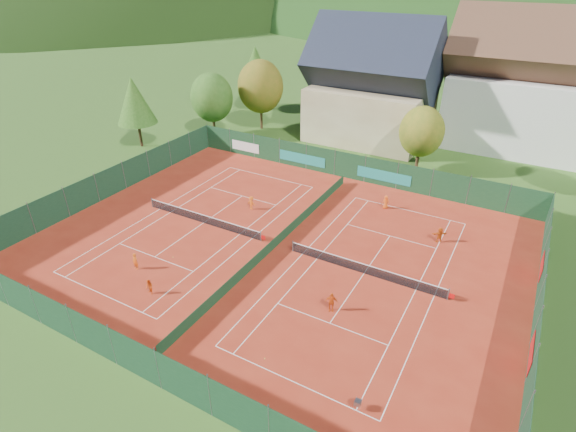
# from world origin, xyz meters

# --- Properties ---
(ground) EXTENTS (600.00, 600.00, 0.00)m
(ground) POSITION_xyz_m (0.00, 0.00, -0.02)
(ground) COLOR #2C541A
(ground) RESTS_ON ground
(clay_pad) EXTENTS (40.00, 32.00, 0.01)m
(clay_pad) POSITION_xyz_m (0.00, 0.00, 0.01)
(clay_pad) COLOR #A12917
(clay_pad) RESTS_ON ground
(court_markings_left) EXTENTS (11.03, 23.83, 0.00)m
(court_markings_left) POSITION_xyz_m (-8.00, 0.00, 0.01)
(court_markings_left) COLOR white
(court_markings_left) RESTS_ON ground
(court_markings_right) EXTENTS (11.03, 23.83, 0.00)m
(court_markings_right) POSITION_xyz_m (8.00, 0.00, 0.01)
(court_markings_right) COLOR white
(court_markings_right) RESTS_ON ground
(tennis_net_left) EXTENTS (13.30, 0.10, 1.02)m
(tennis_net_left) POSITION_xyz_m (-7.85, 0.00, 0.51)
(tennis_net_left) COLOR #59595B
(tennis_net_left) RESTS_ON ground
(tennis_net_right) EXTENTS (13.30, 0.10, 1.02)m
(tennis_net_right) POSITION_xyz_m (8.15, 0.00, 0.51)
(tennis_net_right) COLOR #59595B
(tennis_net_right) RESTS_ON ground
(court_divider) EXTENTS (0.03, 28.80, 1.00)m
(court_divider) POSITION_xyz_m (0.00, 0.00, 0.50)
(court_divider) COLOR #163D21
(court_divider) RESTS_ON ground
(fence_north) EXTENTS (40.00, 0.10, 3.00)m
(fence_north) POSITION_xyz_m (-0.46, 15.99, 1.47)
(fence_north) COLOR #15391E
(fence_north) RESTS_ON ground
(fence_south) EXTENTS (40.00, 0.04, 3.00)m
(fence_south) POSITION_xyz_m (0.00, -16.00, 1.50)
(fence_south) COLOR #13341D
(fence_south) RESTS_ON ground
(fence_west) EXTENTS (0.04, 32.00, 3.00)m
(fence_west) POSITION_xyz_m (-20.00, 0.00, 1.50)
(fence_west) COLOR #153C24
(fence_west) RESTS_ON ground
(fence_east) EXTENTS (0.09, 32.00, 3.00)m
(fence_east) POSITION_xyz_m (20.00, 0.05, 1.48)
(fence_east) COLOR #12321E
(fence_east) RESTS_ON ground
(chalet) EXTENTS (16.20, 12.00, 16.00)m
(chalet) POSITION_xyz_m (-3.00, 30.00, 6.62)
(chalet) COLOR beige
(chalet) RESTS_ON ground
(hotel_block_a) EXTENTS (21.60, 11.00, 17.25)m
(hotel_block_a) POSITION_xyz_m (16.00, 36.00, 7.38)
(hotel_block_a) COLOR silver
(hotel_block_a) RESTS_ON ground
(tree_west_front) EXTENTS (5.72, 5.72, 8.69)m
(tree_west_front) POSITION_xyz_m (-22.00, 20.00, 5.39)
(tree_west_front) COLOR #4A341A
(tree_west_front) RESTS_ON ground
(tree_west_mid) EXTENTS (6.44, 6.44, 9.78)m
(tree_west_mid) POSITION_xyz_m (-18.00, 26.00, 6.07)
(tree_west_mid) COLOR #4A331A
(tree_west_mid) RESTS_ON ground
(tree_west_back) EXTENTS (5.60, 5.60, 10.00)m
(tree_west_back) POSITION_xyz_m (-24.00, 34.00, 6.74)
(tree_west_back) COLOR #4B341A
(tree_west_back) RESTS_ON ground
(tree_center) EXTENTS (5.01, 5.01, 7.60)m
(tree_center) POSITION_xyz_m (6.00, 22.00, 4.72)
(tree_center) COLOR #4B2D1A
(tree_center) RESTS_ON ground
(tree_west_side) EXTENTS (5.04, 5.04, 9.00)m
(tree_west_side) POSITION_xyz_m (-28.00, 12.00, 6.06)
(tree_west_side) COLOR #472B19
(tree_west_side) RESTS_ON ground
(mountain_backdrop) EXTENTS (820.00, 530.00, 242.00)m
(mountain_backdrop) POSITION_xyz_m (28.54, 233.48, -39.64)
(mountain_backdrop) COLOR black
(mountain_backdrop) RESTS_ON ground
(ball_hopper) EXTENTS (0.34, 0.34, 0.80)m
(ball_hopper) POSITION_xyz_m (12.13, -11.78, 0.56)
(ball_hopper) COLOR slate
(ball_hopper) RESTS_ON ground
(loose_ball_0) EXTENTS (0.07, 0.07, 0.07)m
(loose_ball_0) POSITION_xyz_m (-6.62, -5.70, 0.03)
(loose_ball_0) COLOR #CCD833
(loose_ball_0) RESTS_ON ground
(loose_ball_1) EXTENTS (0.07, 0.07, 0.07)m
(loose_ball_1) POSITION_xyz_m (5.81, -11.23, 0.03)
(loose_ball_1) COLOR #CCD833
(loose_ball_1) RESTS_ON ground
(player_left_near) EXTENTS (0.54, 0.37, 1.43)m
(player_left_near) POSITION_xyz_m (-8.09, -8.32, 0.71)
(player_left_near) COLOR orange
(player_left_near) RESTS_ON ground
(player_left_mid) EXTENTS (0.71, 0.62, 1.25)m
(player_left_mid) POSITION_xyz_m (-4.86, -10.08, 0.63)
(player_left_mid) COLOR #E34F14
(player_left_mid) RESTS_ON ground
(player_left_far) EXTENTS (0.91, 0.55, 1.38)m
(player_left_far) POSITION_xyz_m (-5.56, 4.51, 0.69)
(player_left_far) COLOR orange
(player_left_far) RESTS_ON ground
(player_right_near) EXTENTS (0.97, 0.70, 1.53)m
(player_right_near) POSITION_xyz_m (7.51, -5.18, 0.76)
(player_right_near) COLOR #DF5013
(player_right_near) RESTS_ON ground
(player_right_far_a) EXTENTS (0.81, 0.75, 1.39)m
(player_right_far_a) POSITION_xyz_m (5.92, 11.18, 0.70)
(player_right_far_a) COLOR #FC5D16
(player_right_far_a) RESTS_ON ground
(player_right_far_b) EXTENTS (1.34, 1.07, 1.43)m
(player_right_far_b) POSITION_xyz_m (12.00, 7.56, 0.71)
(player_right_far_b) COLOR #CF5212
(player_right_far_b) RESTS_ON ground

